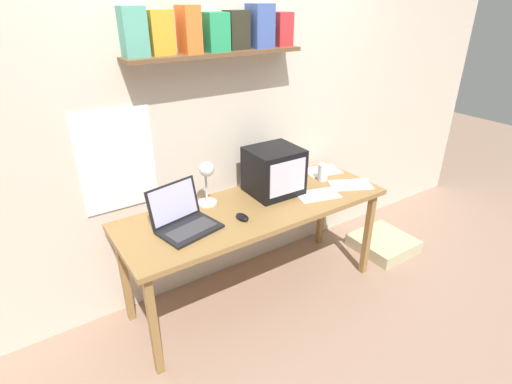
{
  "coord_description": "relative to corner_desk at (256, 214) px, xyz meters",
  "views": [
    {
      "loc": [
        -1.29,
        -1.94,
        1.99
      ],
      "look_at": [
        0.0,
        0.0,
        0.84
      ],
      "focal_mm": 28.0,
      "sensor_mm": 36.0,
      "label": 1
    }
  ],
  "objects": [
    {
      "name": "loose_paper_near_laptop",
      "position": [
        0.76,
        -0.12,
        0.06
      ],
      "size": [
        0.35,
        0.3,
        0.0
      ],
      "rotation": [
        0.0,
        0.0,
        -0.46
      ],
      "color": "white",
      "rests_on": "corner_desk"
    },
    {
      "name": "crt_monitor",
      "position": [
        0.22,
        0.1,
        0.22
      ],
      "size": [
        0.35,
        0.33,
        0.32
      ],
      "rotation": [
        0.0,
        0.0,
        -0.02
      ],
      "color": "black",
      "rests_on": "corner_desk"
    },
    {
      "name": "laptop",
      "position": [
        -0.51,
        0.02,
        0.13
      ],
      "size": [
        0.4,
        0.36,
        0.25
      ],
      "rotation": [
        0.0,
        0.0,
        0.21
      ],
      "color": "black",
      "rests_on": "corner_desk"
    },
    {
      "name": "corner_desk",
      "position": [
        0.0,
        0.0,
        0.0
      ],
      "size": [
        1.83,
        0.65,
        0.74
      ],
      "color": "olive",
      "rests_on": "ground_plane"
    },
    {
      "name": "floor_cushion",
      "position": [
        1.25,
        -0.13,
        -0.62
      ],
      "size": [
        0.46,
        0.46,
        0.11
      ],
      "color": "#BFB58E",
      "rests_on": "ground_plane"
    },
    {
      "name": "loose_paper_near_monitor",
      "position": [
        0.76,
        0.19,
        0.06
      ],
      "size": [
        0.31,
        0.25,
        0.0
      ],
      "rotation": [
        0.0,
        0.0,
        -0.21
      ],
      "color": "white",
      "rests_on": "corner_desk"
    },
    {
      "name": "desk_lamp",
      "position": [
        -0.27,
        0.16,
        0.28
      ],
      "size": [
        0.13,
        0.17,
        0.32
      ],
      "rotation": [
        0.0,
        0.0,
        -0.29
      ],
      "color": "silver",
      "rests_on": "corner_desk"
    },
    {
      "name": "ground_plane",
      "position": [
        0.0,
        0.0,
        -0.68
      ],
      "size": [
        12.0,
        12.0,
        0.0
      ],
      "primitive_type": "plane",
      "color": "#9D7B66"
    },
    {
      "name": "computer_mouse",
      "position": [
        -0.17,
        -0.1,
        0.08
      ],
      "size": [
        0.07,
        0.11,
        0.03
      ],
      "rotation": [
        0.0,
        0.0,
        0.09
      ],
      "color": "black",
      "rests_on": "corner_desk"
    },
    {
      "name": "juice_glass",
      "position": [
        0.64,
        0.06,
        0.12
      ],
      "size": [
        0.07,
        0.07,
        0.13
      ],
      "color": "white",
      "rests_on": "corner_desk"
    },
    {
      "name": "open_notebook",
      "position": [
        0.45,
        -0.11,
        0.06
      ],
      "size": [
        0.33,
        0.24,
        0.0
      ],
      "rotation": [
        0.0,
        0.0,
        -0.26
      ],
      "color": "white",
      "rests_on": "corner_desk"
    },
    {
      "name": "back_wall",
      "position": [
        -0.01,
        0.41,
        0.64
      ],
      "size": [
        5.6,
        0.24,
        2.6
      ],
      "color": "beige",
      "rests_on": "ground_plane"
    }
  ]
}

